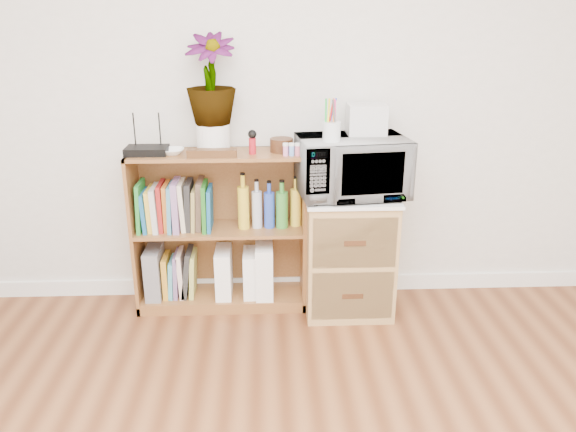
{
  "coord_description": "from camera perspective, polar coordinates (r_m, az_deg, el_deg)",
  "views": [
    {
      "loc": [
        -0.08,
        -0.99,
        1.69
      ],
      "look_at": [
        0.04,
        1.95,
        0.62
      ],
      "focal_mm": 35.0,
      "sensor_mm": 36.0,
      "label": 1
    }
  ],
  "objects": [
    {
      "name": "pen_cup",
      "position": [
        3.0,
        4.45,
        8.55
      ],
      "size": [
        0.09,
        0.09,
        0.1
      ],
      "primitive_type": "cylinder",
      "color": "silver",
      "rests_on": "microwave"
    },
    {
      "name": "kokeshi_doll",
      "position": [
        3.13,
        -3.63,
        7.1
      ],
      "size": [
        0.04,
        0.04,
        0.09
      ],
      "primitive_type": "cylinder",
      "color": "#AB1520",
      "rests_on": "bookshelf"
    },
    {
      "name": "magazine_holder_mid",
      "position": [
        3.42,
        -3.79,
        -5.76
      ],
      "size": [
        0.09,
        0.22,
        0.27
      ],
      "primitive_type": "cube",
      "color": "white",
      "rests_on": "bookshelf"
    },
    {
      "name": "bookshelf",
      "position": [
        3.33,
        -6.87,
        -1.56
      ],
      "size": [
        1.0,
        0.3,
        0.95
      ],
      "primitive_type": "cube",
      "color": "brown",
      "rests_on": "ground"
    },
    {
      "name": "lower_books",
      "position": [
        3.47,
        -10.88,
        -5.78
      ],
      "size": [
        0.2,
        0.19,
        0.29
      ],
      "color": "gold",
      "rests_on": "bookshelf"
    },
    {
      "name": "paint_jars",
      "position": [
        3.09,
        0.37,
        6.68
      ],
      "size": [
        0.12,
        0.04,
        0.06
      ],
      "primitive_type": "cube",
      "color": "pink",
      "rests_on": "bookshelf"
    },
    {
      "name": "liquor_bottles",
      "position": [
        3.26,
        -1.28,
        1.25
      ],
      "size": [
        0.45,
        0.07,
        0.32
      ],
      "color": "gold",
      "rests_on": "bookshelf"
    },
    {
      "name": "wooden_bowl",
      "position": [
        3.18,
        -0.68,
        7.22
      ],
      "size": [
        0.13,
        0.13,
        0.08
      ],
      "primitive_type": "cylinder",
      "color": "#361B0E",
      "rests_on": "bookshelf"
    },
    {
      "name": "skirting_board",
      "position": [
        3.62,
        -0.87,
        -6.93
      ],
      "size": [
        4.0,
        0.02,
        0.1
      ],
      "primitive_type": "cube",
      "color": "white",
      "rests_on": "ground"
    },
    {
      "name": "magazine_holder_right",
      "position": [
        3.41,
        -2.42,
        -5.36
      ],
      "size": [
        0.1,
        0.26,
        0.32
      ],
      "primitive_type": "cube",
      "color": "white",
      "rests_on": "bookshelf"
    },
    {
      "name": "plant_pot",
      "position": [
        3.19,
        -7.6,
        7.86
      ],
      "size": [
        0.19,
        0.19,
        0.16
      ],
      "primitive_type": "cylinder",
      "color": "white",
      "rests_on": "bookshelf"
    },
    {
      "name": "small_appliance",
      "position": [
        3.2,
        7.96,
        9.73
      ],
      "size": [
        0.21,
        0.18,
        0.17
      ],
      "primitive_type": "cube",
      "color": "silver",
      "rests_on": "microwave"
    },
    {
      "name": "wicker_unit",
      "position": [
        3.33,
        6.1,
        -3.83
      ],
      "size": [
        0.5,
        0.45,
        0.7
      ],
      "primitive_type": "cube",
      "color": "#9E7542",
      "rests_on": "ground"
    },
    {
      "name": "potted_plant",
      "position": [
        3.14,
        -7.87,
        13.61
      ],
      "size": [
        0.27,
        0.27,
        0.49
      ],
      "primitive_type": "imported",
      "color": "#357F32",
      "rests_on": "plant_pot"
    },
    {
      "name": "file_box",
      "position": [
        3.49,
        -13.37,
        -5.5
      ],
      "size": [
        0.09,
        0.24,
        0.3
      ],
      "primitive_type": "cube",
      "color": "slate",
      "rests_on": "bookshelf"
    },
    {
      "name": "trinket_box",
      "position": [
        3.09,
        -7.74,
        6.35
      ],
      "size": [
        0.27,
        0.07,
        0.04
      ],
      "primitive_type": "cube",
      "color": "#3C2410",
      "rests_on": "bookshelf"
    },
    {
      "name": "white_bowl",
      "position": [
        3.19,
        -11.68,
        6.43
      ],
      "size": [
        0.13,
        0.13,
        0.03
      ],
      "primitive_type": "imported",
      "color": "white",
      "rests_on": "bookshelf"
    },
    {
      "name": "microwave",
      "position": [
        3.15,
        6.49,
        5.01
      ],
      "size": [
        0.64,
        0.47,
        0.33
      ],
      "primitive_type": "imported",
      "rotation": [
        0.0,
        0.0,
        0.13
      ],
      "color": "silver",
      "rests_on": "wicker_unit"
    },
    {
      "name": "router",
      "position": [
        3.22,
        -14.14,
        6.47
      ],
      "size": [
        0.23,
        0.16,
        0.04
      ],
      "primitive_type": "cube",
      "color": "black",
      "rests_on": "bookshelf"
    },
    {
      "name": "magazine_holder_left",
      "position": [
        3.42,
        -6.54,
        -5.65
      ],
      "size": [
        0.09,
        0.23,
        0.29
      ],
      "primitive_type": "cube",
      "color": "white",
      "rests_on": "bookshelf"
    },
    {
      "name": "cookbooks",
      "position": [
        3.31,
        -11.3,
        0.98
      ],
      "size": [
        0.43,
        0.2,
        0.3
      ],
      "color": "#22812D",
      "rests_on": "bookshelf"
    }
  ]
}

